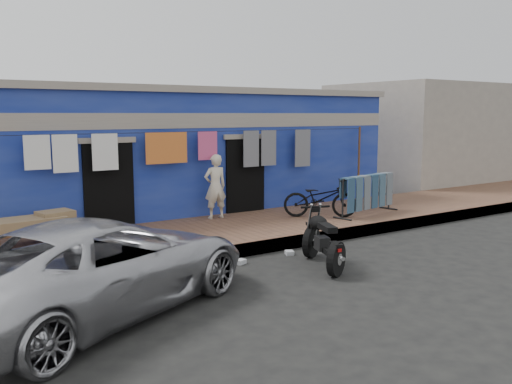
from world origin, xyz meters
The scene contains 15 objects.
ground centered at (0.00, 0.00, 0.00)m, with size 80.00×80.00×0.00m, color black.
sidewalk centered at (0.00, 3.00, 0.12)m, with size 28.00×3.00×0.25m, color brown.
curb centered at (0.00, 1.55, 0.12)m, with size 28.00×0.10×0.25m, color gray.
building centered at (0.00, 6.99, 1.69)m, with size 12.20×5.20×3.36m.
neighbor_right centered at (11.00, 7.00, 1.90)m, with size 6.00×5.00×3.80m, color #9E9384.
clothesline centered at (-0.31, 4.25, 1.80)m, with size 10.06×0.06×2.10m.
car centered at (-3.76, 0.18, 0.68)m, with size 2.19×4.82×1.36m, color silver.
seated_person centered at (0.22, 4.09, 1.01)m, with size 0.55×0.37×1.52m, color beige.
bicycle centered at (2.40, 2.84, 0.81)m, with size 0.61×1.73×1.12m, color black.
motorcycle centered at (0.26, 0.21, 0.51)m, with size 1.07×1.68×1.02m, color black, non-canonical shape.
charpoy centered at (-3.87, 3.66, 0.54)m, with size 1.76×0.93×0.58m, color brown, non-canonical shape.
jeans_rack centered at (3.61, 2.50, 0.75)m, with size 2.13×0.80×1.00m, color black, non-canonical shape.
litter_a centered at (-0.90, 1.15, 0.04)m, with size 0.18×0.14×0.08m, color silver.
litter_b centered at (0.86, 1.20, 0.04)m, with size 0.16×0.12×0.08m, color silver.
litter_c centered at (0.24, 1.18, 0.04)m, with size 0.19×0.15×0.08m, color silver.
Camera 1 is at (-5.93, -7.00, 2.71)m, focal length 38.00 mm.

